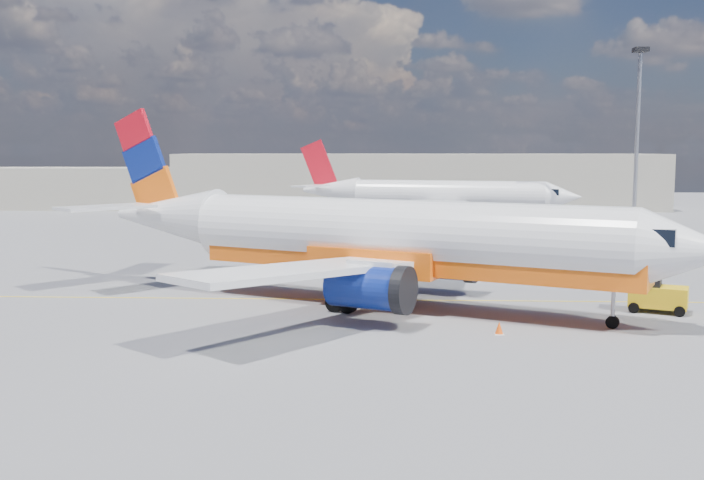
{
  "coord_description": "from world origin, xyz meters",
  "views": [
    {
      "loc": [
        0.43,
        -41.37,
        8.57
      ],
      "look_at": [
        -1.49,
        2.63,
        3.5
      ],
      "focal_mm": 40.0,
      "sensor_mm": 36.0,
      "label": 1
    }
  ],
  "objects_px": {
    "second_jet": "(440,197)",
    "traffic_cone": "(499,328)",
    "gse_tug": "(656,294)",
    "main_jet": "(381,238)"
  },
  "relations": [
    {
      "from": "second_jet",
      "to": "traffic_cone",
      "type": "xyz_separation_m",
      "value": [
        -0.87,
        -53.42,
        -2.97
      ]
    },
    {
      "from": "gse_tug",
      "to": "second_jet",
      "type": "bearing_deg",
      "value": 123.2
    },
    {
      "from": "second_jet",
      "to": "gse_tug",
      "type": "xyz_separation_m",
      "value": [
        8.19,
        -47.9,
        -2.29
      ]
    },
    {
      "from": "second_jet",
      "to": "traffic_cone",
      "type": "height_order",
      "value": "second_jet"
    },
    {
      "from": "gse_tug",
      "to": "traffic_cone",
      "type": "bearing_deg",
      "value": -125.13
    },
    {
      "from": "gse_tug",
      "to": "traffic_cone",
      "type": "height_order",
      "value": "gse_tug"
    },
    {
      "from": "main_jet",
      "to": "second_jet",
      "type": "bearing_deg",
      "value": 106.9
    },
    {
      "from": "second_jet",
      "to": "gse_tug",
      "type": "relative_size",
      "value": 9.86
    },
    {
      "from": "second_jet",
      "to": "traffic_cone",
      "type": "bearing_deg",
      "value": -77.84
    },
    {
      "from": "main_jet",
      "to": "traffic_cone",
      "type": "xyz_separation_m",
      "value": [
        5.55,
        -6.63,
        -3.46
      ]
    }
  ]
}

